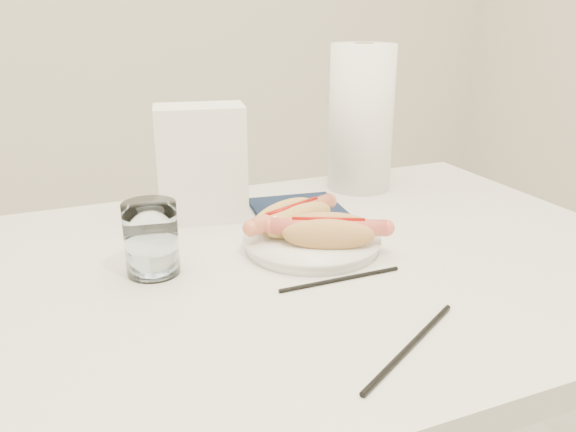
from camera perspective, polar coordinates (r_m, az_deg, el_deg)
name	(u,v)px	position (r m, az deg, el deg)	size (l,w,h in m)	color
table	(283,297)	(0.94, -0.50, -7.80)	(1.20, 0.80, 0.75)	silver
plate	(312,243)	(0.96, 2.29, -2.66)	(0.21, 0.21, 0.02)	white
hotdog_left	(292,218)	(0.97, 0.43, -0.20)	(0.18, 0.12, 0.05)	tan
hotdog_right	(328,232)	(0.92, 3.89, -1.51)	(0.17, 0.13, 0.05)	tan
water_glass	(151,239)	(0.88, -13.05, -2.14)	(0.08, 0.08, 0.11)	white
chopstick_near	(340,279)	(0.86, 5.07, -6.09)	(0.01, 0.01, 0.19)	black
chopstick_far	(410,346)	(0.71, 11.72, -12.14)	(0.01, 0.01, 0.23)	black
napkin_box	(202,164)	(1.07, -8.33, 5.02)	(0.16, 0.09, 0.21)	white
navy_napkin	(298,210)	(1.12, 1.00, 0.60)	(0.17, 0.17, 0.01)	#111C36
paper_towel_roll	(361,118)	(1.25, 7.05, 9.34)	(0.13, 0.13, 0.30)	white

